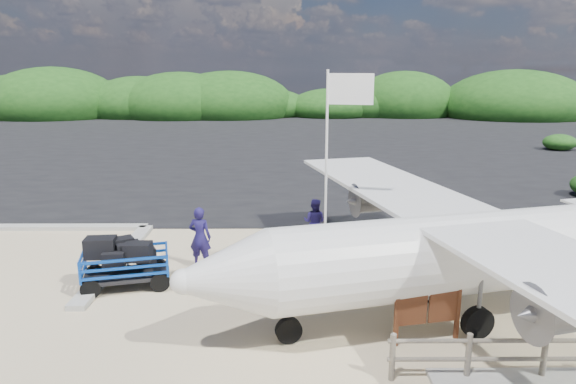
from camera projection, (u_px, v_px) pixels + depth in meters
name	position (u px, v px, depth m)	size (l,w,h in m)	color
ground	(255.00, 280.00, 15.07)	(160.00, 160.00, 0.00)	beige
asphalt_apron	(275.00, 142.00, 44.25)	(90.00, 50.00, 0.04)	#B2B2B2
vegetation_band	(279.00, 116.00, 68.57)	(124.00, 8.00, 4.40)	#B2B2B2
fence	(541.00, 379.00, 10.24)	(6.40, 2.00, 1.10)	#B2B2B2
baggage_cart	(128.00, 287.00, 14.59)	(2.55, 1.46, 1.27)	#0B40B0
flagpole	(324.00, 284.00, 14.77)	(1.21, 0.50, 6.03)	white
signboard	(426.00, 342.00, 11.65)	(1.69, 0.16, 1.39)	brown
crew_a	(200.00, 237.00, 15.89)	(0.70, 0.46, 1.93)	#1C1551
crew_b	(314.00, 222.00, 17.94)	(0.81, 0.63, 1.67)	#1C1551
aircraft_large	(463.00, 164.00, 33.58)	(17.33, 17.33, 5.20)	#B2B2B2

